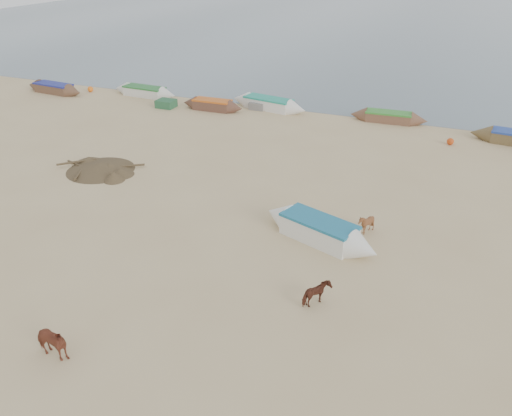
% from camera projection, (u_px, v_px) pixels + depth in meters
% --- Properties ---
extents(ground, '(140.00, 140.00, 0.00)m').
position_uv_depth(ground, '(218.00, 274.00, 19.66)').
color(ground, tan).
rests_on(ground, ground).
extents(sea, '(160.00, 160.00, 0.00)m').
position_uv_depth(sea, '(423.00, 18.00, 86.79)').
color(sea, slate).
rests_on(sea, ground).
extents(cow_adult, '(1.45, 0.72, 1.20)m').
position_uv_depth(cow_adult, '(50.00, 343.00, 15.43)').
color(cow_adult, brown).
rests_on(cow_adult, ground).
extents(calf_front, '(1.09, 1.04, 0.97)m').
position_uv_depth(calf_front, '(366.00, 224.00, 22.25)').
color(calf_front, brown).
rests_on(calf_front, ground).
extents(calf_right, '(0.93, 1.04, 0.93)m').
position_uv_depth(calf_right, '(317.00, 295.00, 17.78)').
color(calf_right, '#53281A').
rests_on(calf_right, ground).
extents(near_canoe, '(5.86, 3.19, 1.02)m').
position_uv_depth(near_canoe, '(319.00, 230.00, 21.71)').
color(near_canoe, white).
rests_on(near_canoe, ground).
extents(debris_pile, '(4.08, 4.08, 0.44)m').
position_uv_depth(debris_pile, '(100.00, 166.00, 28.60)').
color(debris_pile, brown).
rests_on(debris_pile, ground).
extents(waterline_canoes, '(56.35, 4.67, 0.90)m').
position_uv_depth(waterline_canoes, '(332.00, 114.00, 36.72)').
color(waterline_canoes, brown).
rests_on(waterline_canoes, ground).
extents(beach_clutter, '(46.85, 3.81, 0.64)m').
position_uv_depth(beach_clutter, '(400.00, 129.00, 34.11)').
color(beach_clutter, '#285938').
rests_on(beach_clutter, ground).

